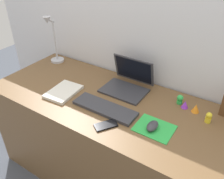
{
  "coord_description": "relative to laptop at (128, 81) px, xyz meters",
  "views": [
    {
      "loc": [
        0.69,
        -1.05,
        1.64
      ],
      "look_at": [
        0.0,
        0.0,
        0.83
      ],
      "focal_mm": 38.22,
      "sensor_mm": 36.0,
      "label": 1
    }
  ],
  "objects": [
    {
      "name": "ground_plane",
      "position": [
        -0.01,
        -0.2,
        -0.79
      ],
      "size": [
        6.0,
        6.0,
        0.0
      ],
      "primitive_type": "plane",
      "color": "#474C56"
    },
    {
      "name": "mouse",
      "position": [
        0.32,
        -0.3,
        -0.03
      ],
      "size": [
        0.06,
        0.1,
        0.03
      ],
      "primitive_type": "ellipsoid",
      "color": "#333338",
      "rests_on": "mousepad"
    },
    {
      "name": "back_wall",
      "position": [
        -0.01,
        0.19,
        -0.04
      ],
      "size": [
        2.9,
        0.05,
        1.51
      ],
      "primitive_type": "cube",
      "color": "silver",
      "rests_on": "ground_plane"
    },
    {
      "name": "desk_lamp",
      "position": [
        -0.72,
        0.02,
        0.13
      ],
      "size": [
        0.11,
        0.14,
        0.39
      ],
      "color": "#B7B7BC",
      "rests_on": "desk"
    },
    {
      "name": "toy_figurine_purple",
      "position": [
        0.41,
        -0.01,
        -0.03
      ],
      "size": [
        0.04,
        0.04,
        0.05
      ],
      "primitive_type": "cone",
      "color": "purple",
      "rests_on": "desk"
    },
    {
      "name": "toy_figurine_yellow",
      "position": [
        0.57,
        -0.07,
        -0.02
      ],
      "size": [
        0.03,
        0.03,
        0.07
      ],
      "color": "yellow",
      "rests_on": "desk"
    },
    {
      "name": "keyboard",
      "position": [
        0.0,
        -0.29,
        -0.04
      ],
      "size": [
        0.41,
        0.13,
        0.02
      ],
      "primitive_type": "cube",
      "color": "#333338",
      "rests_on": "desk"
    },
    {
      "name": "toy_figurine_orange",
      "position": [
        0.48,
        -0.01,
        -0.03
      ],
      "size": [
        0.05,
        0.05,
        0.05
      ],
      "primitive_type": "cone",
      "color": "orange",
      "rests_on": "desk"
    },
    {
      "name": "desk",
      "position": [
        -0.01,
        -0.2,
        -0.42
      ],
      "size": [
        1.7,
        0.69,
        0.74
      ],
      "primitive_type": "cube",
      "color": "brown",
      "rests_on": "ground_plane"
    },
    {
      "name": "cell_phone",
      "position": [
        0.1,
        -0.42,
        -0.05
      ],
      "size": [
        0.12,
        0.14,
        0.01
      ],
      "primitive_type": "cube",
      "rotation": [
        0.0,
        0.0,
        -0.59
      ],
      "color": "black",
      "rests_on": "desk"
    },
    {
      "name": "toy_figurine_green",
      "position": [
        0.37,
        0.02,
        -0.02
      ],
      "size": [
        0.04,
        0.04,
        0.06
      ],
      "color": "green",
      "rests_on": "desk"
    },
    {
      "name": "mousepad",
      "position": [
        0.33,
        -0.29,
        -0.05
      ],
      "size": [
        0.21,
        0.17,
        0.0
      ],
      "primitive_type": "cube",
      "color": "green",
      "rests_on": "desk"
    },
    {
      "name": "notebook_pad",
      "position": [
        -0.34,
        -0.3,
        -0.04
      ],
      "size": [
        0.19,
        0.25,
        0.02
      ],
      "primitive_type": "cube",
      "rotation": [
        0.0,
        0.0,
        0.07
      ],
      "color": "silver",
      "rests_on": "desk"
    },
    {
      "name": "laptop",
      "position": [
        0.0,
        0.0,
        0.0
      ],
      "size": [
        0.3,
        0.27,
        0.21
      ],
      "color": "#333338",
      "rests_on": "desk"
    }
  ]
}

